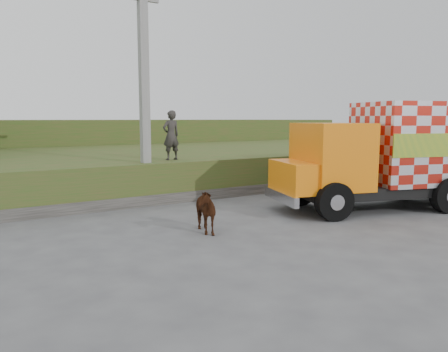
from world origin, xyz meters
TOP-DOWN VIEW (x-y plane):
  - ground at (0.00, 0.00)m, footprint 120.00×120.00m
  - embankment at (0.00, 10.00)m, footprint 40.00×12.00m
  - embankment_far at (0.00, 22.00)m, footprint 40.00×12.00m
  - retaining_strip at (-2.00, 4.20)m, footprint 16.00×0.50m
  - utility_pole at (-1.00, 4.60)m, footprint 1.20×0.30m
  - cargo_truck at (6.33, -0.74)m, footprint 8.56×4.76m
  - cow at (-1.28, -0.07)m, footprint 0.92×1.56m
  - pedestrian at (0.26, 5.13)m, footprint 0.73×0.52m

SIDE VIEW (x-z plane):
  - ground at x=0.00m, z-range 0.00..0.00m
  - retaining_strip at x=-2.00m, z-range 0.00..0.40m
  - cow at x=-1.28m, z-range 0.00..1.24m
  - embankment at x=0.00m, z-range 0.00..1.50m
  - embankment_far at x=0.00m, z-range 0.00..3.00m
  - cargo_truck at x=6.33m, z-range 0.06..3.70m
  - pedestrian at x=0.26m, z-range 1.50..3.41m
  - utility_pole at x=-1.00m, z-range 0.08..8.07m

